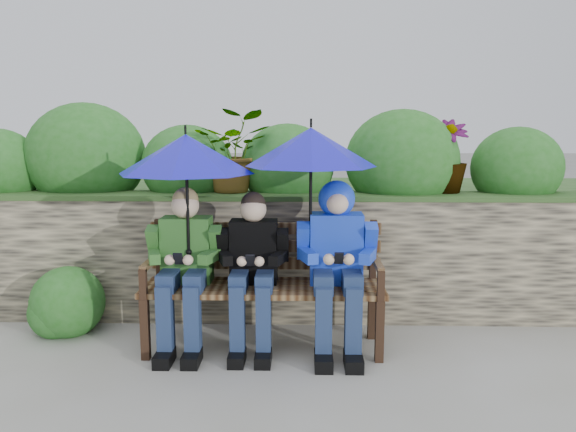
{
  "coord_description": "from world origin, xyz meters",
  "views": [
    {
      "loc": [
        0.1,
        -3.72,
        1.56
      ],
      "look_at": [
        0.0,
        0.1,
        0.95
      ],
      "focal_mm": 35.0,
      "sensor_mm": 36.0,
      "label": 1
    }
  ],
  "objects_px": {
    "boy_right": "(337,252)",
    "umbrella_right": "(311,147)",
    "boy_left": "(184,261)",
    "boy_middle": "(253,263)",
    "park_bench": "(264,276)",
    "umbrella_left": "(186,154)"
  },
  "relations": [
    {
      "from": "umbrella_left",
      "to": "umbrella_right",
      "type": "relative_size",
      "value": 1.02
    },
    {
      "from": "boy_right",
      "to": "boy_middle",
      "type": "bearing_deg",
      "value": -179.47
    },
    {
      "from": "boy_left",
      "to": "boy_middle",
      "type": "bearing_deg",
      "value": 0.37
    },
    {
      "from": "boy_middle",
      "to": "boy_right",
      "type": "distance_m",
      "value": 0.59
    },
    {
      "from": "boy_left",
      "to": "boy_middle",
      "type": "relative_size",
      "value": 1.03
    },
    {
      "from": "boy_left",
      "to": "boy_right",
      "type": "bearing_deg",
      "value": 0.46
    },
    {
      "from": "boy_right",
      "to": "umbrella_right",
      "type": "distance_m",
      "value": 0.75
    },
    {
      "from": "boy_middle",
      "to": "boy_right",
      "type": "height_order",
      "value": "boy_right"
    },
    {
      "from": "boy_middle",
      "to": "park_bench",
      "type": "bearing_deg",
      "value": 46.08
    },
    {
      "from": "boy_right",
      "to": "park_bench",
      "type": "bearing_deg",
      "value": 171.92
    },
    {
      "from": "boy_left",
      "to": "umbrella_right",
      "type": "bearing_deg",
      "value": 3.59
    },
    {
      "from": "umbrella_left",
      "to": "umbrella_right",
      "type": "height_order",
      "value": "umbrella_right"
    },
    {
      "from": "boy_left",
      "to": "boy_right",
      "type": "height_order",
      "value": "boy_right"
    },
    {
      "from": "boy_middle",
      "to": "umbrella_right",
      "type": "bearing_deg",
      "value": 7.4
    },
    {
      "from": "boy_left",
      "to": "umbrella_right",
      "type": "distance_m",
      "value": 1.18
    },
    {
      "from": "boy_left",
      "to": "umbrella_right",
      "type": "relative_size",
      "value": 1.24
    },
    {
      "from": "boy_left",
      "to": "umbrella_left",
      "type": "distance_m",
      "value": 0.74
    },
    {
      "from": "umbrella_left",
      "to": "park_bench",
      "type": "bearing_deg",
      "value": 8.78
    },
    {
      "from": "park_bench",
      "to": "boy_left",
      "type": "distance_m",
      "value": 0.57
    },
    {
      "from": "park_bench",
      "to": "boy_middle",
      "type": "xyz_separation_m",
      "value": [
        -0.07,
        -0.08,
        0.11
      ]
    },
    {
      "from": "umbrella_left",
      "to": "umbrella_right",
      "type": "distance_m",
      "value": 0.85
    },
    {
      "from": "boy_middle",
      "to": "umbrella_left",
      "type": "distance_m",
      "value": 0.88
    }
  ]
}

